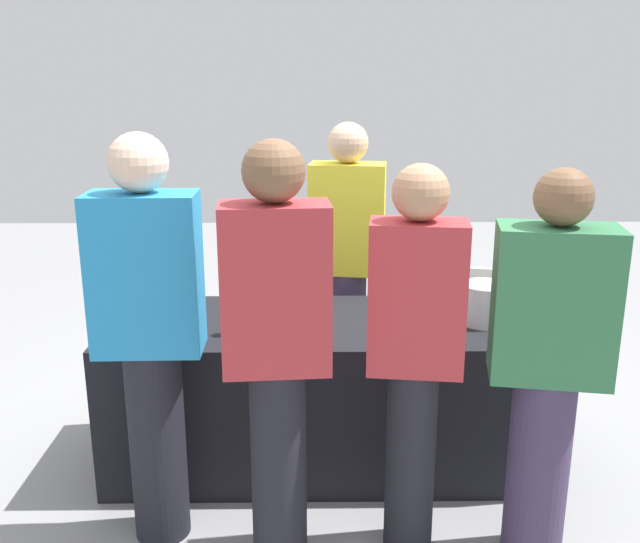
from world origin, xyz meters
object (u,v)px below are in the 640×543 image
object	(u,v)px
guest_3	(548,362)
menu_board	(449,325)
wine_glass_0	(229,316)
wine_glass_2	(270,309)
guest_1	(277,347)
ice_bucket	(485,304)
wine_glass_3	(402,315)
wine_glass_1	(250,310)
wine_bottle_0	(189,289)
wine_bottle_3	(440,291)
wine_bottle_1	(270,289)
wine_glass_4	(429,313)
wine_bottle_2	(299,289)
server_pouring	(347,259)
guest_2	(415,350)
guest_0	(150,331)

from	to	relation	value
guest_3	menu_board	world-z (taller)	guest_3
wine_glass_0	wine_glass_2	world-z (taller)	wine_glass_2
wine_glass_0	guest_1	size ratio (longest dim) A/B	0.08
wine_glass_2	ice_bucket	xyz separation A→B (m)	(1.03, 0.06, 0.00)
wine_glass_3	ice_bucket	size ratio (longest dim) A/B	0.58
wine_glass_0	guest_1	xyz separation A→B (m)	(0.25, -0.59, 0.09)
wine_glass_1	guest_1	distance (m)	0.67
wine_bottle_0	wine_bottle_3	bearing A→B (deg)	-2.15
wine_bottle_1	wine_glass_1	size ratio (longest dim) A/B	2.20
wine_glass_0	guest_1	bearing A→B (deg)	-67.38
wine_glass_0	wine_glass_4	world-z (taller)	wine_glass_0
wine_bottle_2	wine_bottle_3	world-z (taller)	wine_bottle_3
wine_glass_2	server_pouring	bearing A→B (deg)	60.74
wine_bottle_3	wine_glass_0	bearing A→B (deg)	-163.89
wine_bottle_0	guest_3	bearing A→B (deg)	-31.03
server_pouring	guest_2	bearing A→B (deg)	106.43
wine_bottle_0	ice_bucket	xyz separation A→B (m)	(1.45, -0.19, -0.02)
wine_glass_0	menu_board	distance (m)	1.73
wine_bottle_2	wine_glass_3	bearing A→B (deg)	-37.35
menu_board	guest_1	bearing A→B (deg)	-110.15
wine_bottle_3	wine_bottle_1	bearing A→B (deg)	176.67
wine_bottle_2	guest_2	bearing A→B (deg)	-61.81
wine_glass_1	guest_2	bearing A→B (deg)	-39.13
guest_2	guest_3	world-z (taller)	guest_2
guest_1	guest_3	bearing A→B (deg)	-3.11
wine_glass_1	wine_glass_3	distance (m)	0.70
guest_1	menu_board	distance (m)	2.04
wine_bottle_1	menu_board	bearing A→B (deg)	35.18
wine_glass_4	menu_board	world-z (taller)	wine_glass_4
wine_glass_2	guest_1	world-z (taller)	guest_1
wine_glass_1	menu_board	xyz separation A→B (m)	(1.15, 1.05, -0.47)
wine_glass_1	menu_board	bearing A→B (deg)	42.33
server_pouring	guest_0	world-z (taller)	guest_0
wine_bottle_1	wine_glass_1	xyz separation A→B (m)	(-0.08, -0.29, -0.01)
wine_bottle_3	server_pouring	distance (m)	0.68
wine_glass_1	ice_bucket	xyz separation A→B (m)	(1.12, 0.10, -0.01)
ice_bucket	server_pouring	world-z (taller)	server_pouring
server_pouring	wine_bottle_1	bearing A→B (deg)	55.95
wine_glass_0	guest_2	size ratio (longest dim) A/B	0.08
wine_glass_3	wine_glass_4	world-z (taller)	wine_glass_3
wine_bottle_0	wine_glass_0	distance (m)	0.42
wine_bottle_0	wine_bottle_1	bearing A→B (deg)	0.32
wine_bottle_2	guest_2	world-z (taller)	guest_2
wine_glass_0	guest_0	bearing A→B (deg)	-122.84
wine_glass_4	server_pouring	distance (m)	0.84
guest_1	guest_2	bearing A→B (deg)	5.13
wine_glass_3	server_pouring	xyz separation A→B (m)	(-0.22, 0.81, 0.06)
guest_1	guest_3	distance (m)	1.03
wine_bottle_3	wine_glass_1	world-z (taller)	wine_bottle_3
guest_1	wine_glass_2	bearing A→B (deg)	91.11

